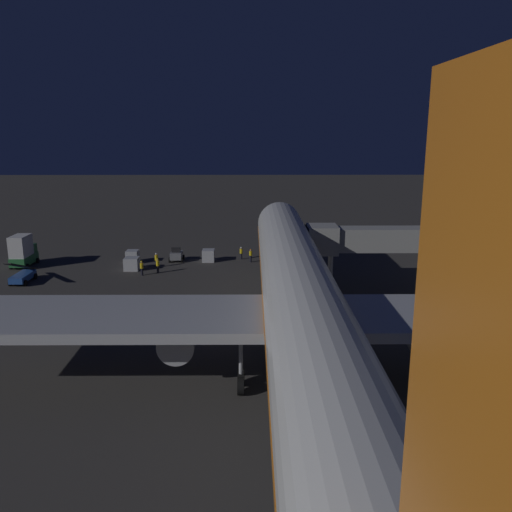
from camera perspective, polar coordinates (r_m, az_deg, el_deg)
ground_plane at (r=50.63m, az=3.50°, el=-6.44°), size 320.00×320.00×0.00m
airliner_at_gate at (r=36.21m, az=5.04°, el=-5.16°), size 51.12×67.66×18.38m
jet_bridge at (r=57.97m, az=13.02°, el=1.76°), size 18.23×3.40×7.32m
apron_floodlight_mast at (r=72.40m, az=23.36°, el=7.86°), size 2.90×0.50×20.01m
cargo_truck_aft at (r=74.13m, az=-24.01°, el=0.50°), size 2.36×4.63×4.16m
belt_loader at (r=66.58m, az=-24.01°, el=-1.95°), size 1.96×6.94×3.20m
baggage_tug_lead at (r=71.56m, az=-8.62°, el=0.06°), size 1.86×2.32×1.95m
baggage_container_near_belt at (r=68.11m, az=-13.33°, el=-0.83°), size 1.78×1.80×1.60m
baggage_container_mid_row at (r=71.79m, az=-13.27°, el=-0.06°), size 1.55×1.63×1.67m
baggage_container_far_row at (r=70.89m, az=-5.19°, el=0.05°), size 1.60×1.73×1.61m
ground_crew_near_nose_gear at (r=65.90m, az=-10.62°, el=-0.96°), size 0.40×0.40×1.87m
ground_crew_by_belt_loader at (r=70.10m, az=-0.58°, el=0.12°), size 0.40×0.40×1.80m
ground_crew_marshaller_fwd at (r=65.22m, az=-12.30°, el=-1.21°), size 0.40×0.40×1.85m
ground_crew_by_tug at (r=68.64m, az=-10.77°, el=-0.36°), size 0.40×0.40×1.91m
ground_crew_walking_aft at (r=71.76m, az=-1.62°, el=0.39°), size 0.40×0.40×1.72m
traffic_cone_nose_port at (r=69.53m, az=4.23°, el=-0.64°), size 0.36×0.36×0.55m
traffic_cone_nose_starboard at (r=69.32m, az=0.60°, el=-0.65°), size 0.36×0.36×0.55m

